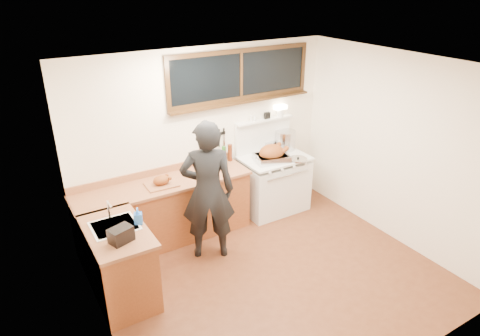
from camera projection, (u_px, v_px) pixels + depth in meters
ground_plane at (272, 276)px, 5.39m from camera, size 4.00×3.50×0.02m
room_shell at (276, 155)px, 4.70m from camera, size 4.10×3.60×2.65m
counter_back at (166, 211)px, 5.95m from camera, size 2.44×0.64×1.00m
counter_left at (120, 263)px, 4.88m from camera, size 0.64×1.09×0.90m
sink_unit at (115, 230)px, 4.79m from camera, size 0.50×0.45×0.37m
vintage_stove at (273, 182)px, 6.76m from camera, size 1.02×0.74×1.61m
back_window at (241, 81)px, 6.16m from camera, size 2.32×0.13×0.77m
left_doorway at (118, 286)px, 3.57m from camera, size 0.02×1.04×2.17m
knife_strip at (212, 136)px, 6.24m from camera, size 0.46×0.03×0.28m
man at (208, 191)px, 5.43m from camera, size 0.82×0.70×1.89m
soap_bottle at (138, 216)px, 4.77m from camera, size 0.12×0.12×0.20m
toaster at (121, 235)px, 4.46m from camera, size 0.28×0.23×0.16m
cutting_board at (162, 182)px, 5.67m from camera, size 0.42×0.32×0.14m
roast_turkey at (272, 154)px, 6.40m from camera, size 0.56×0.47×0.26m
stockpot at (285, 140)px, 6.82m from camera, size 0.43×0.43×0.30m
saucepan at (269, 145)px, 6.84m from camera, size 0.21×0.31×0.14m
pot_lid at (298, 159)px, 6.47m from camera, size 0.28×0.28×0.04m
coffee_tin at (214, 165)px, 6.13m from camera, size 0.09×0.08×0.14m
pitcher at (211, 162)px, 6.21m from camera, size 0.10×0.10×0.16m
bottle_cluster at (224, 155)px, 6.35m from camera, size 0.34×0.07×0.26m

